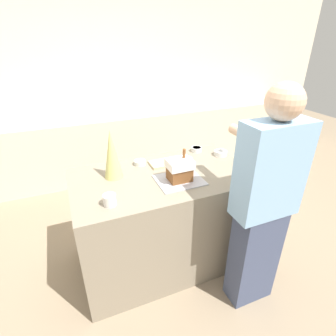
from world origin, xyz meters
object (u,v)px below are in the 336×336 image
object	(u,v)px
baking_tray	(179,180)
candy_bowl_beside_tree	(221,153)
mug	(110,200)
person	(263,206)
candy_bowl_near_tray_right	(186,160)
decorative_tree	(112,154)
candy_bowl_center_rear	(140,162)
cookbook	(163,163)
candy_bowl_near_tray_left	(196,149)
gingerbread_house	(180,169)

from	to	relation	value
baking_tray	candy_bowl_beside_tree	xyz separation A→B (m)	(0.58, 0.30, 0.02)
mug	person	distance (m)	1.07
candy_bowl_near_tray_right	decorative_tree	bearing A→B (deg)	-179.41
candy_bowl_center_rear	cookbook	distance (m)	0.21
candy_bowl_near_tray_right	candy_bowl_center_rear	xyz separation A→B (m)	(-0.40, 0.14, -0.01)
baking_tray	candy_bowl_near_tray_left	bearing A→B (deg)	49.36
gingerbread_house	baking_tray	bearing A→B (deg)	-152.26
baking_tray	gingerbread_house	world-z (taller)	gingerbread_house
candy_bowl_center_rear	person	bearing A→B (deg)	-55.64
candy_bowl_beside_tree	mug	distance (m)	1.24
gingerbread_house	candy_bowl_beside_tree	world-z (taller)	gingerbread_house
decorative_tree	candy_bowl_beside_tree	world-z (taller)	decorative_tree
candy_bowl_near_tray_left	person	world-z (taller)	person
candy_bowl_beside_tree	person	size ratio (longest dim) A/B	0.07
candy_bowl_near_tray_right	candy_bowl_beside_tree	world-z (taller)	candy_bowl_near_tray_right
candy_bowl_beside_tree	mug	size ratio (longest dim) A/B	1.37
decorative_tree	candy_bowl_near_tray_left	world-z (taller)	decorative_tree
baking_tray	person	world-z (taller)	person
candy_bowl_beside_tree	cookbook	bearing A→B (deg)	177.29
person	candy_bowl_beside_tree	bearing A→B (deg)	78.78
candy_bowl_near_tray_right	cookbook	world-z (taller)	candy_bowl_near_tray_right
candy_bowl_near_tray_left	person	xyz separation A→B (m)	(0.01, -0.98, -0.05)
baking_tray	candy_bowl_near_tray_left	world-z (taller)	candy_bowl_near_tray_left
candy_bowl_near_tray_left	mug	world-z (taller)	mug
gingerbread_house	candy_bowl_near_tray_right	world-z (taller)	gingerbread_house
candy_bowl_center_rear	mug	size ratio (longest dim) A/B	1.16
candy_bowl_near_tray_left	person	distance (m)	0.98
mug	decorative_tree	bearing A→B (deg)	74.18
candy_bowl_near_tray_right	cookbook	size ratio (longest dim) A/B	0.51
decorative_tree	person	distance (m)	1.20
baking_tray	person	bearing A→B (deg)	-50.89
decorative_tree	candy_bowl_near_tray_left	distance (m)	0.92
baking_tray	candy_bowl_beside_tree	distance (m)	0.65
gingerbread_house	candy_bowl_beside_tree	distance (m)	0.66
person	gingerbread_house	bearing A→B (deg)	129.07
cookbook	decorative_tree	bearing A→B (deg)	-171.51
cookbook	person	distance (m)	0.95
baking_tray	person	distance (m)	0.66
decorative_tree	mug	bearing A→B (deg)	-105.82
candy_bowl_center_rear	candy_bowl_near_tray_left	bearing A→B (deg)	6.36
candy_bowl_near_tray_left	candy_bowl_center_rear	distance (m)	0.62
decorative_tree	candy_bowl_beside_tree	distance (m)	1.07
decorative_tree	candy_bowl_beside_tree	xyz separation A→B (m)	(1.05, 0.04, -0.18)
candy_bowl_center_rear	mug	distance (m)	0.65
gingerbread_house	candy_bowl_center_rear	bearing A→B (deg)	117.48
baking_tray	mug	size ratio (longest dim) A/B	4.01
mug	person	size ratio (longest dim) A/B	0.05
gingerbread_house	candy_bowl_center_rear	world-z (taller)	gingerbread_house
baking_tray	candy_bowl_near_tray_right	size ratio (longest dim) A/B	3.08
person	baking_tray	bearing A→B (deg)	129.11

